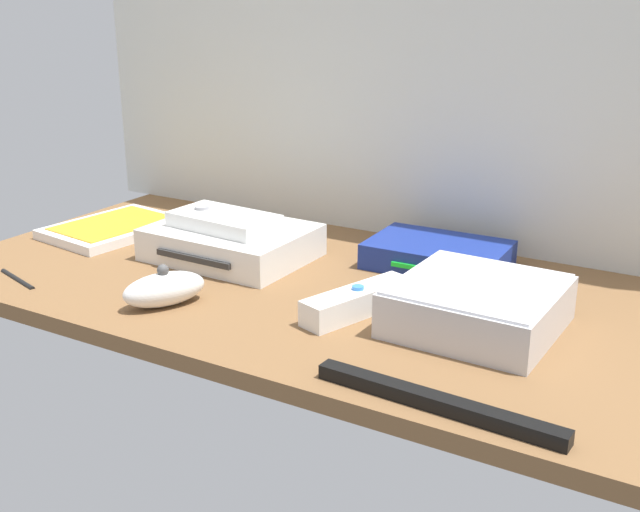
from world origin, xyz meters
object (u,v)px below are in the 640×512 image
network_router (438,255)px  sensor_bar (437,402)px  mini_computer (477,306)px  stylus_pen (17,277)px  game_console (231,242)px  game_case (114,228)px  remote_classic_pad (224,221)px  remote_wand (358,301)px  remote_nunchuk (164,289)px

network_router → sensor_bar: 38.10cm
mini_computer → stylus_pen: mini_computer is taller
game_console → game_case: (-22.43, 0.18, -1.44)cm
sensor_bar → remote_classic_pad: bearing=152.9°
game_case → stylus_pen: game_case is taller
remote_classic_pad → sensor_bar: 47.74cm
sensor_bar → stylus_pen: bearing=179.7°
game_case → remote_wand: size_ratio=1.36×
game_console → remote_wand: size_ratio=1.40×
stylus_pen → remote_classic_pad: bearing=49.0°
game_case → remote_nunchuk: 31.76cm
game_console → remote_wand: 25.88cm
stylus_pen → remote_wand: bearing=16.3°
stylus_pen → remote_nunchuk: bearing=8.2°
game_console → network_router: 28.24cm
remote_wand → sensor_bar: remote_wand is taller
game_console → network_router: size_ratio=1.16×
remote_wand → sensor_bar: bearing=-25.5°
game_console → remote_nunchuk: bearing=-78.0°
remote_classic_pad → stylus_pen: 27.57cm
remote_nunchuk → stylus_pen: remote_nunchuk is taller
remote_wand → mini_computer: bearing=31.8°
game_case → stylus_pen: (4.07, -21.37, -0.41)cm
remote_wand → stylus_pen: bearing=-145.4°
remote_nunchuk → sensor_bar: bearing=18.4°
game_console → mini_computer: bearing=-7.7°
game_case → network_router: (48.50, 10.66, 0.94)cm
mini_computer → game_case: mini_computer is taller
network_router → mini_computer: bearing=-57.0°
game_console → game_case: game_console is taller
remote_wand → remote_nunchuk: bearing=-137.6°
game_console → remote_wand: game_console is taller
remote_wand → remote_nunchuk: size_ratio=1.39×
remote_classic_pad → mini_computer: bearing=-3.3°
remote_wand → network_router: bearing=103.3°
game_console → stylus_pen: size_ratio=2.36×
game_case → remote_nunchuk: (26.00, -18.19, 1.28)cm
game_console → network_router: (26.07, 10.84, -0.50)cm
sensor_bar → stylus_pen: size_ratio=2.67×
game_console → mini_computer: 37.88cm
mini_computer → game_case: 60.20cm
mini_computer → remote_nunchuk: mini_computer is taller
network_router → remote_nunchuk: bearing=-129.6°
remote_nunchuk → game_case: bearing=173.1°
remote_classic_pad → stylus_pen: (-17.77, -20.47, -5.06)cm
game_console → mini_computer: mini_computer is taller
game_console → remote_wand: bearing=-18.9°
game_case → remote_nunchuk: size_ratio=1.89×
game_case → remote_wand: 47.63cm
stylus_pen → sensor_bar: bearing=-3.1°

